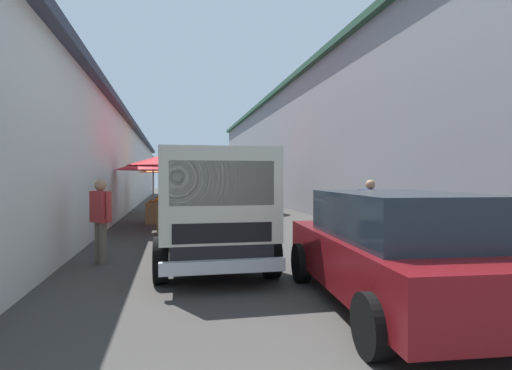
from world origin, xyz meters
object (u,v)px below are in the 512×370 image
Objects in this scene: fruit_stall_near_left at (171,167)px; fruit_stall_far_left at (164,175)px; vendor_by_crates at (370,210)px; fruit_stall_far_right at (153,168)px; hatchback_car at (395,249)px; vendor_in_shade at (101,216)px; delivery_truck at (213,211)px; fruit_stall_mid_lane at (248,174)px.

fruit_stall_far_left is at bearing 2.88° from fruit_stall_near_left.
fruit_stall_far_left is 1.54× the size of vendor_by_crates.
fruit_stall_far_right is 3.91m from fruit_stall_far_left.
hatchback_car is 5.33m from vendor_in_shade.
vendor_in_shade is (-0.22, 5.67, 0.01)m from vendor_by_crates.
fruit_stall_far_left reaches higher than delivery_truck.
vendor_in_shade is (-6.81, 0.66, -1.06)m from fruit_stall_far_right.
fruit_stall_near_left is 1.67× the size of vendor_by_crates.
fruit_stall_far_right is at bearing 10.04° from delivery_truck.
vendor_by_crates is at bearing -155.87° from fruit_stall_far_left.
fruit_stall_far_right reaches higher than fruit_stall_mid_lane.
delivery_truck is 3.10× the size of vendor_in_shade.
fruit_stall_mid_lane is at bearing -31.44° from fruit_stall_near_left.
fruit_stall_near_left reaches higher than fruit_stall_far_right.
delivery_truck is 2.26m from vendor_in_shade.
fruit_stall_mid_lane is at bearing -2.90° from hatchback_car.
vendor_by_crates is at bearing -23.78° from hatchback_car.
fruit_stall_mid_lane is 1.50× the size of vendor_in_shade.
fruit_stall_far_right is 1.69× the size of vendor_by_crates.
vendor_by_crates is at bearing -71.73° from delivery_truck.
fruit_stall_mid_lane reaches higher than vendor_in_shade.
fruit_stall_far_right reaches higher than vendor_by_crates.
fruit_stall_mid_lane is 13.34m from hatchback_car.
fruit_stall_near_left is 0.53× the size of delivery_truck.
fruit_stall_mid_lane is at bearing 5.62° from vendor_by_crates.
fruit_stall_near_left reaches higher than vendor_in_shade.
vendor_in_shade is at bearing 174.79° from fruit_stall_far_left.
fruit_stall_far_right is 0.54× the size of delivery_truck.
fruit_stall_near_left reaches higher than vendor_by_crates.
vendor_in_shade reaches higher than hatchback_car.
fruit_stall_far_right is at bearing -5.52° from vendor_in_shade.
fruit_stall_near_left is at bearing -17.11° from vendor_in_shade.
fruit_stall_far_left is at bearing 12.26° from hatchback_car.
fruit_stall_near_left is 1.66× the size of vendor_in_shade.
fruit_stall_far_left is at bearing 5.18° from delivery_truck.
delivery_truck is (-10.81, 2.69, -0.73)m from fruit_stall_mid_lane.
delivery_truck is at bearing -171.98° from fruit_stall_near_left.
fruit_stall_far_right reaches higher than vendor_in_shade.
hatchback_car is at bearing -140.79° from delivery_truck.
fruit_stall_near_left is 8.25m from hatchback_car.
fruit_stall_near_left reaches higher than fruit_stall_far_left.
vendor_by_crates is 5.68m from vendor_in_shade.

